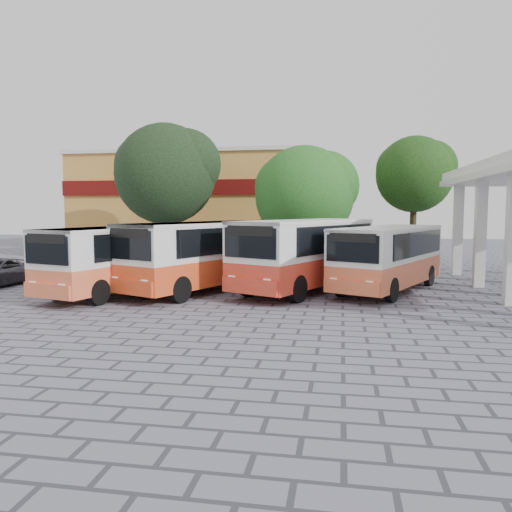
% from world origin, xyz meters
% --- Properties ---
extents(ground, '(90.00, 90.00, 0.00)m').
position_xyz_m(ground, '(0.00, 0.00, 0.00)').
color(ground, slate).
rests_on(ground, ground).
extents(shophouse_block, '(20.40, 10.40, 8.30)m').
position_xyz_m(shophouse_block, '(-11.00, 25.99, 4.16)').
color(shophouse_block, gold).
rests_on(shophouse_block, ground).
extents(bus_far_left, '(4.37, 8.07, 2.74)m').
position_xyz_m(bus_far_left, '(-7.11, 1.90, 1.59)').
color(bus_far_left, '#EF663D').
rests_on(bus_far_left, ground).
extents(bus_centre_left, '(5.55, 8.68, 2.92)m').
position_xyz_m(bus_centre_left, '(-3.99, 3.02, 1.69)').
color(bus_centre_left, '#E1481C').
rests_on(bus_centre_left, ground).
extents(bus_centre_right, '(5.81, 8.96, 3.01)m').
position_xyz_m(bus_centre_right, '(0.33, 3.89, 1.74)').
color(bus_centre_right, red).
rests_on(bus_centre_right, ground).
extents(bus_far_right, '(5.26, 8.12, 2.72)m').
position_xyz_m(bus_far_right, '(3.77, 4.28, 1.58)').
color(bus_far_right, '#EA653A').
rests_on(bus_far_right, ground).
extents(tree_left, '(7.00, 6.67, 9.14)m').
position_xyz_m(tree_left, '(-9.75, 14.69, 6.02)').
color(tree_left, '#402F18').
rests_on(tree_left, ground).
extents(tree_middle, '(6.39, 6.09, 7.37)m').
position_xyz_m(tree_middle, '(-0.45, 13.70, 4.52)').
color(tree_middle, black).
rests_on(tree_middle, ground).
extents(tree_right, '(5.08, 4.84, 8.11)m').
position_xyz_m(tree_right, '(6.36, 16.02, 5.84)').
color(tree_right, '#3F311B').
rests_on(tree_right, ground).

